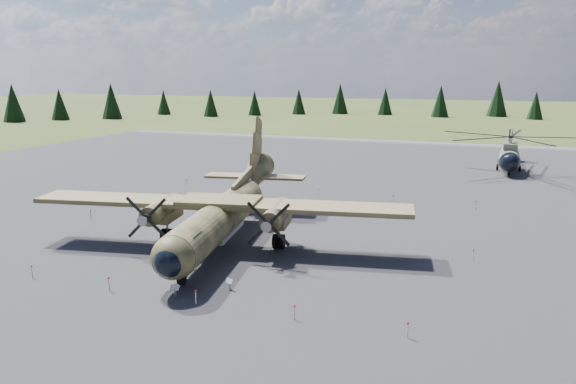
% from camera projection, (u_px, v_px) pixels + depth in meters
% --- Properties ---
extents(ground, '(500.00, 500.00, 0.00)m').
position_uv_depth(ground, '(258.00, 237.00, 45.15)').
color(ground, '#4A5124').
rests_on(ground, ground).
extents(apron, '(120.00, 120.00, 0.04)m').
position_uv_depth(apron, '(299.00, 210.00, 54.31)').
color(apron, '#5D5C61').
rests_on(apron, ground).
extents(transport_plane, '(28.67, 25.79, 9.45)m').
position_uv_depth(transport_plane, '(224.00, 209.00, 43.10)').
color(transport_plane, '#3A3C20').
rests_on(transport_plane, ground).
extents(helicopter_near, '(19.46, 22.96, 4.94)m').
position_uv_depth(helicopter_near, '(510.00, 146.00, 73.96)').
color(helicopter_near, slate).
rests_on(helicopter_near, ground).
extents(info_placard_left, '(0.54, 0.37, 0.79)m').
position_uv_depth(info_placard_left, '(175.00, 289.00, 32.98)').
color(info_placard_left, gray).
rests_on(info_placard_left, ground).
extents(info_placard_right, '(0.49, 0.30, 0.72)m').
position_uv_depth(info_placard_right, '(230.00, 282.00, 34.13)').
color(info_placard_right, gray).
rests_on(info_placard_right, ground).
extents(barrier_fence, '(33.12, 29.62, 0.85)m').
position_uv_depth(barrier_fence, '(252.00, 231.00, 45.13)').
color(barrier_fence, white).
rests_on(barrier_fence, ground).
extents(treeline, '(287.04, 290.98, 10.99)m').
position_uv_depth(treeline, '(165.00, 193.00, 38.77)').
color(treeline, black).
rests_on(treeline, ground).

